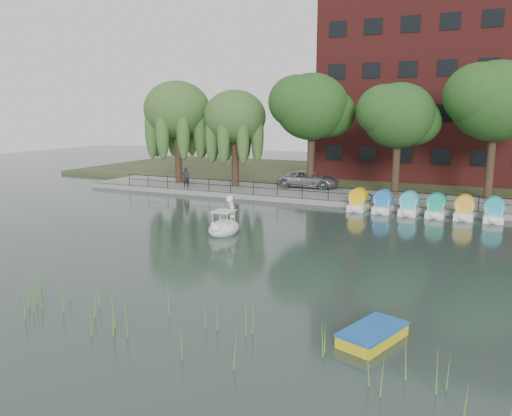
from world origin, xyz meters
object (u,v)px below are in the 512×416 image
Objects in this scene: bicycle at (360,194)px; pedestrian at (186,176)px; swan_boat at (224,225)px; yellow_rowboat at (373,334)px; minivan at (308,178)px.

bicycle is 0.87× the size of pedestrian.
bicycle is 0.68× the size of swan_boat.
pedestrian is at bearing 152.44° from yellow_rowboat.
pedestrian reaches higher than minivan.
pedestrian is (-14.86, 0.28, 0.49)m from bicycle.
bicycle reaches higher than yellow_rowboat.
swan_boat is (0.50, -15.82, -0.77)m from minivan.
bicycle is 21.81m from yellow_rowboat.
bicycle is 0.67× the size of yellow_rowboat.
swan_boat is 14.42m from yellow_rowboat.
pedestrian is 0.78× the size of swan_boat.
swan_boat reaches higher than yellow_rowboat.
pedestrian is at bearing 77.39° from bicycle.
minivan is 2.97× the size of pedestrian.
minivan is 10.34m from pedestrian.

